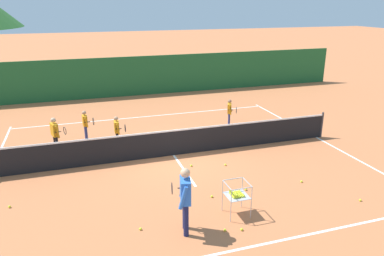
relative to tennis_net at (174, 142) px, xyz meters
The scene contains 24 objects.
ground_plane 0.50m from the tennis_net, ahead, with size 120.00×120.00×0.00m, color #C67042.
line_baseline_near 5.67m from the tennis_net, 90.00° to the right, with size 12.11×0.08×0.01m, color white.
line_baseline_far 5.03m from the tennis_net, 90.00° to the left, with size 12.11×0.08×0.01m, color white.
line_sideline_east 6.07m from the tennis_net, ahead, with size 0.08×10.65×0.01m, color white.
line_service_center 0.50m from the tennis_net, ahead, with size 0.08×5.07×0.01m, color white.
tennis_net is the anchor object (origin of this frame).
instructor 4.75m from the tennis_net, 101.84° to the right, with size 0.44×0.82×1.68m.
student_0 4.30m from the tennis_net, 159.10° to the left, with size 0.56×0.56×1.35m.
student_1 3.93m from the tennis_net, 137.75° to the left, with size 0.44×0.57×1.20m.
student_2 2.31m from the tennis_net, 141.77° to the left, with size 0.40×0.60×1.22m.
student_3 4.09m from the tennis_net, 37.34° to the left, with size 0.41×0.67×1.21m.
ball_cart 4.32m from the tennis_net, 83.30° to the right, with size 0.58×0.58×0.90m.
tennis_ball_0 2.06m from the tennis_net, 44.42° to the right, with size 0.07×0.07×0.07m, color yellow.
tennis_ball_1 6.28m from the tennis_net, 49.24° to the right, with size 0.07×0.07×0.07m, color yellow.
tennis_ball_2 4.70m from the tennis_net, 115.18° to the right, with size 0.07×0.07×0.07m, color yellow.
tennis_ball_3 5.04m from the tennis_net, 86.02° to the right, with size 0.07×0.07×0.07m, color yellow.
tennis_ball_4 4.58m from the tennis_net, 45.79° to the right, with size 0.07×0.07×0.07m, color yellow.
tennis_ball_6 2.92m from the tennis_net, 100.71° to the right, with size 0.07×0.07×0.07m, color yellow.
tennis_ball_7 5.60m from the tennis_net, 157.66° to the right, with size 0.07×0.07×0.07m, color yellow.
tennis_ball_8 1.25m from the tennis_net, 74.51° to the right, with size 0.07×0.07×0.07m, color yellow.
tennis_ball_9 3.50m from the tennis_net, 67.42° to the right, with size 0.07×0.07×0.07m, color yellow.
tennis_ball_10 3.32m from the tennis_net, 86.01° to the right, with size 0.07×0.07×0.07m, color yellow.
tennis_ball_11 4.93m from the tennis_net, 90.60° to the right, with size 0.07×0.07×0.07m, color yellow.
windscreen_fence 9.45m from the tennis_net, 90.00° to the left, with size 26.64×0.08×2.29m, color #1E5B2D.
Camera 1 is at (-3.16, -11.95, 5.27)m, focal length 34.59 mm.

